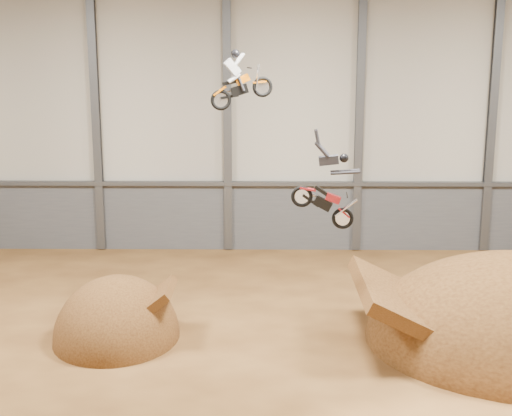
{
  "coord_description": "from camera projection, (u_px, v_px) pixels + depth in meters",
  "views": [
    {
      "loc": [
        -1.49,
        -21.29,
        10.35
      ],
      "look_at": [
        -1.77,
        4.0,
        4.67
      ],
      "focal_mm": 50.0,
      "sensor_mm": 36.0,
      "label": 1
    }
  ],
  "objects": [
    {
      "name": "floor",
      "position": [
        309.0,
        376.0,
        23.02
      ],
      "size": [
        40.0,
        40.0,
        0.0
      ],
      "primitive_type": "plane",
      "color": "#503015",
      "rests_on": "ground"
    },
    {
      "name": "steel_column_4",
      "position": [
        492.0,
        116.0,
        35.82
      ],
      "size": [
        0.4,
        0.36,
        13.9
      ],
      "primitive_type": "cube",
      "color": "#47494F",
      "rests_on": "ground"
    },
    {
      "name": "takeoff_ramp",
      "position": [
        117.0,
        338.0,
        26.08
      ],
      "size": [
        4.55,
        5.25,
        4.55
      ],
      "primitive_type": "ellipsoid",
      "color": "#3F240F",
      "rests_on": "ground"
    },
    {
      "name": "steel_column_3",
      "position": [
        359.0,
        116.0,
        35.89
      ],
      "size": [
        0.4,
        0.36,
        13.9
      ],
      "primitive_type": "cube",
      "color": "#47494F",
      "rests_on": "ground"
    },
    {
      "name": "fmx_rider_a",
      "position": [
        245.0,
        74.0,
        24.59
      ],
      "size": [
        2.82,
        1.37,
        2.56
      ],
      "primitive_type": null,
      "rotation": [
        0.0,
        -0.29,
        0.2
      ],
      "color": "orange"
    },
    {
      "name": "steel_rail",
      "position": [
        293.0,
        184.0,
        36.64
      ],
      "size": [
        39.8,
        0.35,
        0.2
      ],
      "primitive_type": "cube",
      "color": "#47494F",
      "rests_on": "lower_band_back"
    },
    {
      "name": "steel_column_2",
      "position": [
        227.0,
        116.0,
        35.96
      ],
      "size": [
        0.4,
        0.36,
        13.9
      ],
      "primitive_type": "cube",
      "color": "#47494F",
      "rests_on": "ground"
    },
    {
      "name": "fmx_rider_b",
      "position": [
        318.0,
        179.0,
        23.97
      ],
      "size": [
        3.97,
        1.17,
        3.73
      ],
      "primitive_type": null,
      "rotation": [
        0.0,
        0.49,
        -0.08
      ],
      "color": "red"
    },
    {
      "name": "back_wall",
      "position": [
        293.0,
        116.0,
        36.12
      ],
      "size": [
        40.0,
        0.1,
        14.0
      ],
      "primitive_type": "cube",
      "color": "beige",
      "rests_on": "ground"
    },
    {
      "name": "steel_column_1",
      "position": [
        96.0,
        116.0,
        36.04
      ],
      "size": [
        0.4,
        0.36,
        13.9
      ],
      "primitive_type": "cube",
      "color": "#47494F",
      "rests_on": "ground"
    },
    {
      "name": "lower_band_back",
      "position": [
        292.0,
        217.0,
        37.18
      ],
      "size": [
        39.8,
        0.18,
        3.5
      ],
      "primitive_type": "cube",
      "color": "#4D4F54",
      "rests_on": "ground"
    }
  ]
}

